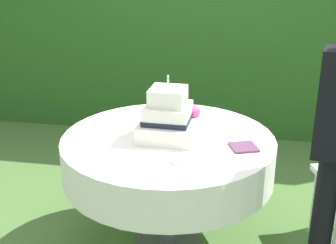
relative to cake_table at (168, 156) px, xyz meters
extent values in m
plane|color=#476B33|center=(0.00, 0.00, -0.65)|extent=(20.00, 20.00, 0.00)
cube|color=#28561E|center=(0.00, 2.21, 0.68)|extent=(5.21, 0.54, 2.65)
cylinder|color=#4C4C51|center=(0.00, 0.00, -0.64)|extent=(0.45, 0.45, 0.02)
cylinder|color=#4C4C51|center=(0.00, 0.00, -0.28)|extent=(0.11, 0.11, 0.74)
cylinder|color=brown|center=(0.00, 0.00, 0.11)|extent=(1.27, 1.27, 0.03)
cylinder|color=white|center=(0.00, 0.00, 0.00)|extent=(1.30, 1.30, 0.25)
cube|color=white|center=(0.00, -0.01, 0.18)|extent=(0.34, 0.34, 0.10)
cube|color=white|center=(0.00, -0.01, 0.28)|extent=(0.27, 0.27, 0.10)
cube|color=black|center=(0.00, -0.01, 0.25)|extent=(0.28, 0.28, 0.03)
cube|color=white|center=(0.00, -0.01, 0.39)|extent=(0.21, 0.21, 0.10)
sphere|color=#E04C8C|center=(0.13, 0.12, 0.26)|extent=(0.09, 0.09, 0.09)
cylinder|color=silver|center=(0.00, -0.01, 0.48)|extent=(0.01, 0.01, 0.08)
cylinder|color=white|center=(0.18, 0.30, 0.13)|extent=(0.14, 0.14, 0.01)
cylinder|color=white|center=(0.13, -0.31, 0.13)|extent=(0.13, 0.13, 0.01)
cylinder|color=white|center=(0.32, 0.10, 0.13)|extent=(0.10, 0.10, 0.01)
cube|color=#603856|center=(0.46, -0.08, 0.13)|extent=(0.19, 0.19, 0.01)
cylinder|color=white|center=(0.96, 0.35, -0.42)|extent=(0.03, 0.03, 0.45)
cylinder|color=black|center=(0.90, -0.27, -0.22)|extent=(0.12, 0.12, 0.85)
camera|label=1|loc=(0.45, -2.47, 1.18)|focal=47.90mm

